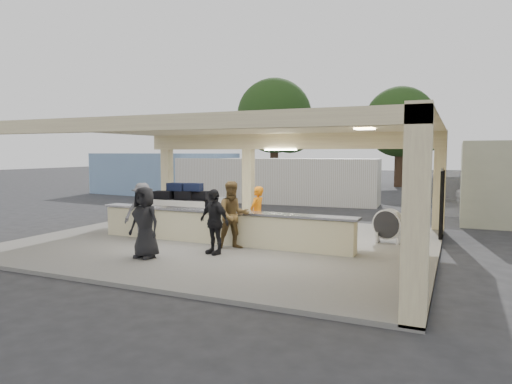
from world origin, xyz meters
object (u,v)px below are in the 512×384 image
at_px(drum_fan, 389,225).
at_px(container_blue, 161,174).
at_px(baggage_handler, 257,214).
at_px(passenger_b, 214,221).
at_px(car_dark, 455,189).
at_px(baggage_counter, 220,227).
at_px(passenger_d, 145,222).
at_px(luggage_cart, 181,203).
at_px(passenger_a, 233,215).
at_px(car_white_a, 510,197).
at_px(container_white, 275,181).
at_px(passenger_c, 143,211).

distance_m(drum_fan, container_blue, 18.80).
relative_size(baggage_handler, passenger_b, 0.96).
bearing_deg(car_dark, baggage_counter, -171.98).
relative_size(passenger_b, passenger_d, 0.95).
xyz_separation_m(luggage_cart, passenger_d, (1.97, -4.67, 0.07)).
relative_size(baggage_counter, car_dark, 1.96).
bearing_deg(passenger_a, passenger_b, -142.75).
height_order(luggage_cart, container_blue, container_blue).
relative_size(luggage_cart, car_dark, 0.66).
relative_size(passenger_a, container_blue, 0.18).
xyz_separation_m(luggage_cart, car_white_a, (11.51, 10.82, -0.30)).
relative_size(passenger_a, car_dark, 0.45).
height_order(container_white, container_blue, container_blue).
height_order(luggage_cart, passenger_c, passenger_c).
height_order(passenger_b, passenger_d, passenger_d).
distance_m(passenger_d, container_blue, 18.12).
height_order(luggage_cart, passenger_b, passenger_b).
distance_m(passenger_a, car_dark, 17.67).
relative_size(drum_fan, car_white_a, 0.22).
height_order(baggage_handler, container_blue, container_blue).
xyz_separation_m(passenger_b, car_dark, (5.73, 17.53, -0.26)).
distance_m(luggage_cart, passenger_c, 2.78).
relative_size(baggage_handler, container_blue, 0.16).
bearing_deg(passenger_d, passenger_c, 135.93).
relative_size(passenger_d, car_white_a, 0.40).
relative_size(passenger_b, container_blue, 0.17).
relative_size(drum_fan, passenger_c, 0.57).
bearing_deg(car_dark, passenger_d, -171.72).
relative_size(drum_fan, passenger_a, 0.53).
relative_size(luggage_cart, container_white, 0.25).
bearing_deg(passenger_b, passenger_d, -123.43).
bearing_deg(passenger_d, drum_fan, 46.84).
xyz_separation_m(passenger_b, container_white, (-3.44, 13.01, 0.26)).
distance_m(passenger_c, passenger_d, 2.47).
relative_size(car_dark, container_white, 0.37).
bearing_deg(luggage_cart, passenger_d, -69.97).
bearing_deg(car_white_a, passenger_c, 127.33).
bearing_deg(drum_fan, luggage_cart, -162.26).
xyz_separation_m(car_white_a, container_white, (-11.61, -1.36, 0.57)).
xyz_separation_m(drum_fan, passenger_c, (-6.94, -2.61, 0.34)).
distance_m(baggage_counter, passenger_c, 2.48).
bearing_deg(luggage_cart, baggage_counter, -41.57).
distance_m(baggage_counter, passenger_b, 1.46).
bearing_deg(drum_fan, passenger_c, -140.55).
relative_size(drum_fan, container_white, 0.09).
xyz_separation_m(baggage_handler, passenger_b, (-0.31, -2.12, 0.03)).
height_order(passenger_a, container_white, container_white).
bearing_deg(baggage_handler, passenger_c, -60.68).
xyz_separation_m(baggage_counter, passenger_b, (0.54, -1.30, 0.37)).
bearing_deg(luggage_cart, car_white_a, 40.38).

